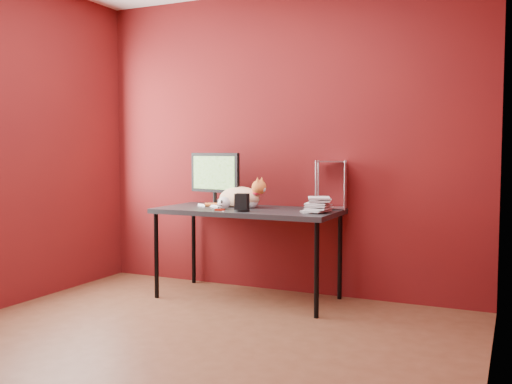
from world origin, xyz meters
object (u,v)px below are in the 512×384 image
at_px(desk, 248,215).
at_px(book_stack, 309,126).
at_px(speaker, 242,203).
at_px(cat, 241,197).
at_px(skull_mug, 224,203).
at_px(monitor, 215,176).

bearing_deg(desk, book_stack, -3.01).
distance_m(speaker, book_stack, 0.80).
bearing_deg(cat, skull_mug, -97.73).
relative_size(desk, speaker, 10.63).
distance_m(monitor, skull_mug, 0.37).
relative_size(cat, skull_mug, 4.94).
height_order(skull_mug, book_stack, book_stack).
relative_size(monitor, cat, 0.93).
relative_size(monitor, skull_mug, 4.58).
bearing_deg(cat, book_stack, 0.81).
relative_size(desk, cat, 2.66).
height_order(desk, book_stack, book_stack).
bearing_deg(skull_mug, speaker, -1.26).
distance_m(desk, cat, 0.18).
height_order(cat, book_stack, book_stack).
xyz_separation_m(cat, book_stack, (0.64, -0.09, 0.57)).
distance_m(skull_mug, book_stack, 0.93).
distance_m(cat, speaker, 0.32).
xyz_separation_m(speaker, book_stack, (0.49, 0.19, 0.60)).
xyz_separation_m(skull_mug, speaker, (0.21, -0.09, 0.01)).
relative_size(skull_mug, book_stack, 0.09).
distance_m(cat, skull_mug, 0.20).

